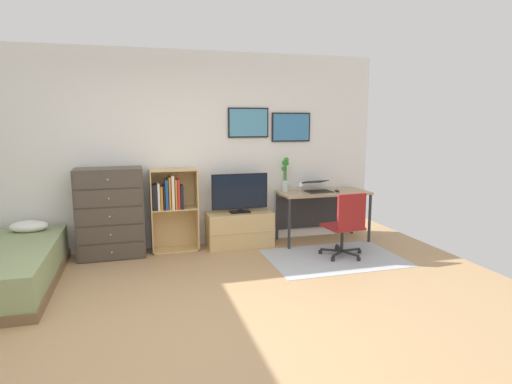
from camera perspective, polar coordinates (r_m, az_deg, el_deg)
ground_plane at (r=4.02m, az=-8.34°, el=-16.67°), size 7.20×7.20×0.00m
wall_back_with_posters at (r=6.05m, az=-11.62°, el=5.39°), size 6.12×0.09×2.70m
area_rug at (r=5.74m, az=10.25°, el=-8.54°), size 1.70×1.20×0.01m
dresser at (r=5.87m, az=-18.71°, el=-2.66°), size 0.84×0.46×1.17m
bookshelf at (r=5.93m, az=-11.19°, el=-1.41°), size 0.63×0.30×1.12m
tv_stand at (r=6.12m, az=-2.18°, el=-4.93°), size 0.92×0.41×0.49m
television at (r=5.99m, az=-2.16°, el=-0.18°), size 0.80×0.16×0.55m
desk at (r=6.44m, az=8.60°, el=-1.03°), size 1.31×0.57×0.74m
office_chair at (r=5.66m, az=11.87°, el=-4.10°), size 0.57×0.58×0.86m
laptop at (r=6.36m, az=8.05°, el=0.67°), size 0.39×0.42×0.16m
computer_mouse at (r=6.35m, az=10.67°, el=0.16°), size 0.06×0.10×0.03m
bamboo_vase at (r=6.29m, az=3.88°, el=2.51°), size 0.11×0.11×0.50m
wine_glass at (r=6.13m, az=5.93°, el=1.06°), size 0.07×0.07×0.18m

